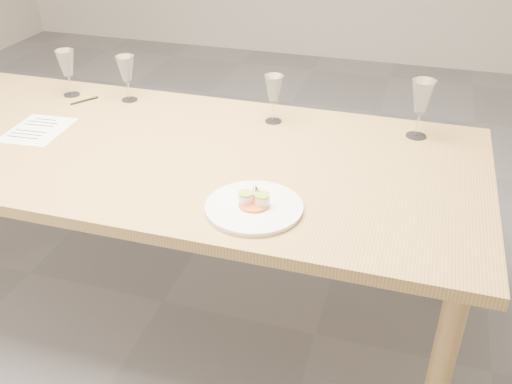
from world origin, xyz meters
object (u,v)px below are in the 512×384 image
(recipe_sheet, at_px, (38,130))
(wine_glass_2, at_px, (274,90))
(wine_glass_1, at_px, (126,70))
(wine_glass_3, at_px, (422,98))
(ballpoint_pen, at_px, (85,101))
(dining_table, at_px, (147,161))
(wine_glass_0, at_px, (66,64))
(dinner_plate, at_px, (254,206))

(recipe_sheet, relative_size, wine_glass_2, 1.45)
(wine_glass_1, bearing_deg, wine_glass_3, -0.61)
(wine_glass_1, xyz_separation_m, wine_glass_3, (1.19, -0.01, 0.02))
(ballpoint_pen, bearing_deg, wine_glass_3, -54.40)
(dining_table, xyz_separation_m, wine_glass_3, (0.93, 0.35, 0.22))
(dining_table, bearing_deg, wine_glass_2, 40.27)
(wine_glass_0, bearing_deg, ballpoint_pen, -27.77)
(wine_glass_0, bearing_deg, recipe_sheet, -78.25)
(ballpoint_pen, xyz_separation_m, wine_glass_1, (0.18, 0.07, 0.13))
(dining_table, height_order, recipe_sheet, recipe_sheet)
(dining_table, relative_size, wine_glass_3, 11.06)
(dining_table, height_order, wine_glass_1, wine_glass_1)
(wine_glass_3, bearing_deg, dinner_plate, -123.31)
(wine_glass_2, bearing_deg, ballpoint_pen, -177.70)
(dining_table, bearing_deg, recipe_sheet, -179.39)
(ballpoint_pen, height_order, wine_glass_0, wine_glass_0)
(recipe_sheet, bearing_deg, wine_glass_0, 97.93)
(recipe_sheet, bearing_deg, dinner_plate, -21.11)
(ballpoint_pen, bearing_deg, wine_glass_0, 95.46)
(wine_glass_2, bearing_deg, wine_glass_3, 2.47)
(recipe_sheet, bearing_deg, wine_glass_2, 17.96)
(dining_table, distance_m, wine_glass_1, 0.49)
(recipe_sheet, distance_m, wine_glass_0, 0.38)
(wine_glass_0, relative_size, wine_glass_1, 1.04)
(wine_glass_1, bearing_deg, ballpoint_pen, -158.54)
(dining_table, distance_m, dinner_plate, 0.59)
(wine_glass_3, bearing_deg, wine_glass_1, 179.39)
(recipe_sheet, distance_m, wine_glass_1, 0.44)
(ballpoint_pen, distance_m, wine_glass_1, 0.23)
(wine_glass_2, distance_m, wine_glass_3, 0.54)
(wine_glass_0, relative_size, wine_glass_3, 0.91)
(dinner_plate, height_order, wine_glass_2, wine_glass_2)
(dining_table, bearing_deg, dinner_plate, -30.89)
(wine_glass_3, bearing_deg, wine_glass_0, -179.69)
(recipe_sheet, height_order, wine_glass_1, wine_glass_1)
(ballpoint_pen, relative_size, wine_glass_3, 0.50)
(ballpoint_pen, relative_size, wine_glass_1, 0.57)
(ballpoint_pen, bearing_deg, dinner_plate, -89.45)
(ballpoint_pen, xyz_separation_m, wine_glass_2, (0.82, 0.03, 0.13))
(dining_table, height_order, wine_glass_0, wine_glass_0)
(wine_glass_1, bearing_deg, wine_glass_0, -175.63)
(wine_glass_0, bearing_deg, wine_glass_3, 0.31)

